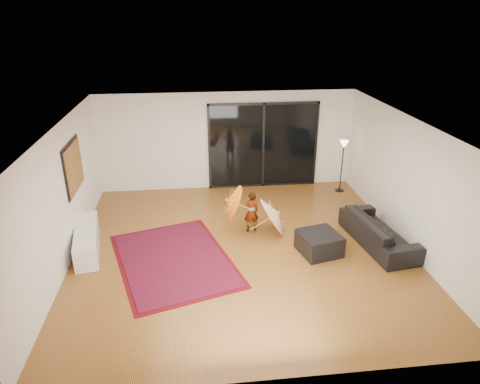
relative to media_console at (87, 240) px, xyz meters
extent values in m
plane|color=#9C672A|center=(3.25, -0.34, -0.25)|extent=(7.00, 7.00, 0.00)
plane|color=white|center=(3.25, -0.34, 2.45)|extent=(7.00, 7.00, 0.00)
plane|color=silver|center=(3.25, 3.16, 1.10)|extent=(7.00, 0.00, 7.00)
plane|color=silver|center=(3.25, -3.84, 1.10)|extent=(7.00, 0.00, 7.00)
plane|color=silver|center=(-0.25, -0.34, 1.10)|extent=(0.00, 7.00, 7.00)
plane|color=silver|center=(6.75, -0.34, 1.10)|extent=(0.00, 7.00, 7.00)
cube|color=black|center=(4.25, 3.13, 0.95)|extent=(3.00, 0.04, 2.40)
cube|color=black|center=(4.25, 3.11, 2.12)|extent=(3.06, 0.06, 0.06)
cube|color=black|center=(4.25, 3.11, -0.22)|extent=(3.06, 0.06, 0.06)
cube|color=black|center=(4.25, 3.11, 0.95)|extent=(0.06, 0.06, 2.40)
cube|color=black|center=(-0.23, 0.66, 1.40)|extent=(0.02, 1.28, 1.08)
cube|color=#1B451E|center=(-0.21, 0.66, 1.40)|extent=(0.03, 1.18, 0.98)
cube|color=white|center=(0.00, 0.00, 0.00)|extent=(0.75, 1.83, 0.49)
cube|color=#424244|center=(0.00, -0.42, -0.10)|extent=(0.27, 0.27, 0.29)
cube|color=#50060D|center=(1.81, -0.61, -0.24)|extent=(2.90, 3.47, 0.01)
cube|color=maroon|center=(1.81, -0.61, -0.23)|extent=(2.70, 3.27, 0.02)
imported|color=black|center=(6.20, -0.44, 0.06)|extent=(1.10, 2.21, 0.62)
cube|color=black|center=(4.83, -0.65, -0.02)|extent=(0.94, 0.94, 0.44)
cylinder|color=black|center=(6.35, 2.51, -0.23)|extent=(0.25, 0.25, 0.03)
cylinder|color=black|center=(6.35, 2.51, 0.42)|extent=(0.03, 0.03, 1.33)
cone|color=#FFD899|center=(6.35, 2.51, 1.10)|extent=(0.25, 0.25, 0.20)
imported|color=#999999|center=(3.55, 0.45, 0.23)|extent=(0.39, 0.29, 0.96)
cone|color=orange|center=(3.00, 0.40, 0.49)|extent=(0.50, 0.83, 0.82)
cylinder|color=tan|center=(3.00, 0.40, 0.15)|extent=(0.46, 0.02, 0.23)
cylinder|color=tan|center=(3.00, 0.40, 0.59)|extent=(0.06, 0.02, 0.04)
cone|color=white|center=(4.15, 0.30, 0.26)|extent=(0.68, 0.96, 0.92)
cylinder|color=tan|center=(4.15, 0.30, -0.11)|extent=(0.48, 0.02, 0.31)
cylinder|color=tan|center=(4.15, 0.30, 0.37)|extent=(0.06, 0.02, 0.05)
camera|label=1|loc=(2.31, -8.16, 4.49)|focal=32.00mm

